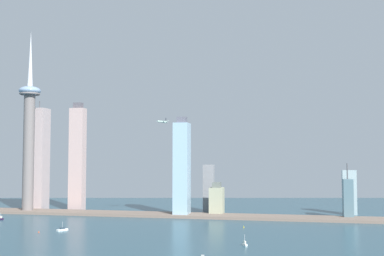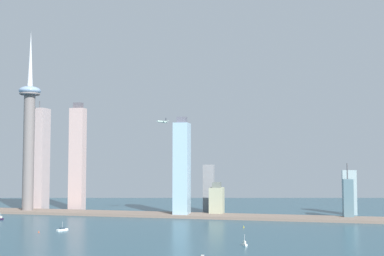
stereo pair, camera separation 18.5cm
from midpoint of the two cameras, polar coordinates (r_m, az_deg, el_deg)
waterfront_pier at (r=707.22m, az=-2.68°, el=-10.37°), size 678.88×46.49×3.80m
observation_tower at (r=791.56m, az=-18.98°, el=-0.16°), size 33.86×33.86×287.06m
skyscraper_0 at (r=756.38m, az=2.02°, el=-7.24°), size 16.90×13.59×74.25m
skyscraper_1 at (r=822.72m, az=-17.93°, el=-3.55°), size 27.00×26.33×179.04m
skyscraper_2 at (r=715.01m, az=2.98°, el=-8.67°), size 20.17×24.66×48.95m
skyscraper_3 at (r=758.55m, az=18.36°, el=-7.34°), size 20.35×12.33×66.78m
skyscraper_4 at (r=796.41m, az=-13.60°, el=-3.53°), size 23.58×16.82×175.26m
skyscraper_5 at (r=699.54m, az=-1.24°, el=-4.86°), size 21.75×26.37×145.54m
skyscraper_6 at (r=708.32m, az=18.19°, el=-8.07°), size 13.29×22.77×77.82m
boat_1 at (r=482.55m, az=6.32°, el=-13.66°), size 5.99×6.91×10.97m
boat_3 at (r=592.01m, az=-15.31°, el=-11.67°), size 10.45×13.88×10.59m
boat_4 at (r=717.92m, az=-21.99°, el=-10.03°), size 8.06×3.36×10.70m
channel_buoy_0 at (r=598.31m, az=6.21°, el=-11.68°), size 1.16×1.16×2.95m
channel_buoy_2 at (r=585.79m, az=-17.92°, el=-11.76°), size 1.50×1.50×1.97m
airplane at (r=693.82m, az=-3.60°, el=0.77°), size 21.61×22.97×7.65m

